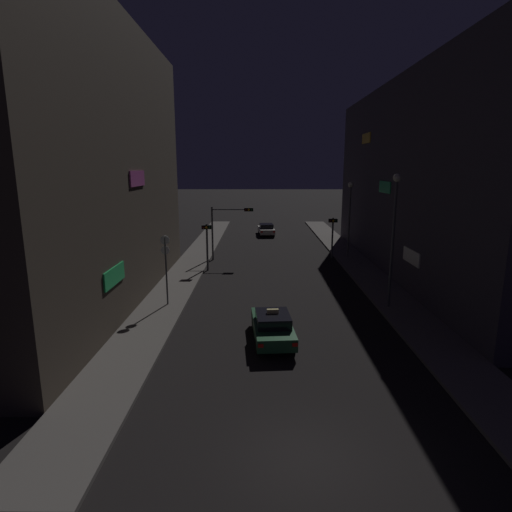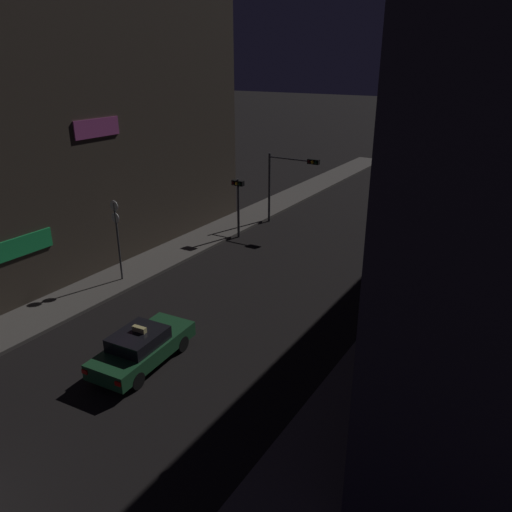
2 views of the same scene
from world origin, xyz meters
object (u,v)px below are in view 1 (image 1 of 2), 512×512
Objects in this scene: taxi at (272,326)px; traffic_light_left_kerb at (207,237)px; traffic_light_right_kerb at (333,229)px; street_lamp_near_block at (394,223)px; far_car at (266,229)px; traffic_light_overhead at (228,221)px; street_lamp_far_block at (350,206)px; sign_pole_left at (166,264)px.

traffic_light_left_kerb reaches higher than taxi.
street_lamp_near_block reaches higher than traffic_light_right_kerb.
far_car is 14.94m from traffic_light_overhead.
street_lamp_near_block is (11.92, -9.29, 2.43)m from traffic_light_left_kerb.
street_lamp_far_block is (7.60, 18.72, 4.14)m from taxi.
traffic_light_right_kerb is (9.56, 1.07, -0.86)m from traffic_light_overhead.
street_lamp_far_block is at bearing 4.69° from traffic_light_overhead.
taxi is 1.23× the size of traffic_light_right_kerb.
traffic_light_overhead is (-3.40, 17.82, 2.80)m from taxi.
street_lamp_near_block reaches higher than sign_pole_left.
traffic_light_right_kerb is (6.16, 18.89, 1.94)m from taxi.
street_lamp_far_block is at bearing 67.90° from taxi.
traffic_light_overhead is 4.26m from traffic_light_left_kerb.
street_lamp_far_block is (0.54, 14.11, -0.30)m from street_lamp_near_block.
far_car is (0.26, 32.03, -0.00)m from taxi.
sign_pole_left is at bearing -102.24° from traffic_light_overhead.
traffic_light_right_kerb reaches higher than far_car.
street_lamp_far_block is at bearing -61.10° from far_car.
traffic_light_overhead is 13.20m from sign_pole_left.
far_car is 1.23× the size of traffic_light_right_kerb.
street_lamp_far_block is (1.44, -0.17, 2.20)m from traffic_light_right_kerb.
far_car is 0.94× the size of traffic_light_overhead.
traffic_light_right_kerb is at bearing 24.37° from traffic_light_left_kerb.
traffic_light_left_kerb is at bearing -110.43° from traffic_light_overhead.
traffic_light_left_kerb is at bearing -105.75° from far_car.
street_lamp_near_block is 14.13m from street_lamp_far_block.
far_car is at bearing 103.93° from street_lamp_near_block.
traffic_light_left_kerb is 0.49× the size of street_lamp_near_block.
far_car is at bearing 118.90° from street_lamp_far_block.
street_lamp_far_block is (7.35, -13.31, 4.14)m from far_car.
street_lamp_far_block is (13.79, 13.78, 2.20)m from sign_pole_left.
sign_pole_left is at bearing 141.39° from taxi.
sign_pole_left is at bearing 178.56° from street_lamp_near_block.
traffic_light_right_kerb is 14.53m from street_lamp_near_block.
far_car is at bearing 76.61° from sign_pole_left.
traffic_light_right_kerb reaches higher than taxi.
traffic_light_left_kerb is 0.91× the size of sign_pole_left.
taxi is 19.97m from traffic_light_right_kerb.
sign_pole_left reaches higher than traffic_light_right_kerb.
traffic_light_left_kerb is 13.53m from street_lamp_far_block.
traffic_light_left_kerb is (-1.46, -3.92, -0.79)m from traffic_light_overhead.
traffic_light_right_kerb is at bearing 6.40° from traffic_light_overhead.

